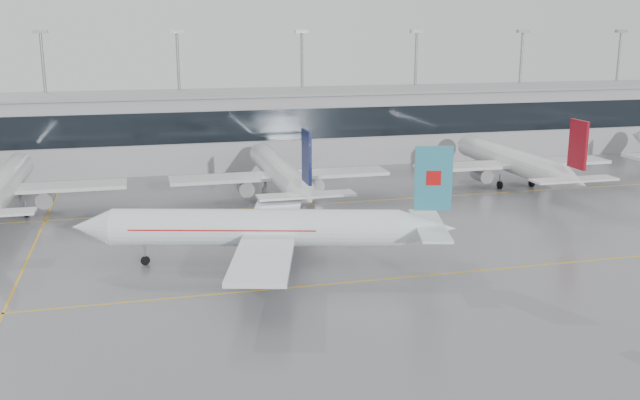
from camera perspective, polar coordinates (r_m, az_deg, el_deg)
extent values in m
plane|color=slate|center=(66.22, 2.60, -6.57)|extent=(320.00, 320.00, 0.00)
cube|color=gold|center=(66.21, 2.60, -6.57)|extent=(120.00, 0.25, 0.01)
cube|color=gold|center=(94.07, -2.73, -0.47)|extent=(120.00, 0.25, 0.01)
cube|color=gold|center=(78.69, -22.32, -4.32)|extent=(0.25, 60.00, 0.01)
cube|color=#99999D|center=(123.94, -5.78, 5.70)|extent=(180.00, 15.00, 12.00)
cube|color=black|center=(116.34, -5.23, 5.94)|extent=(180.00, 0.20, 5.00)
cube|color=gray|center=(123.25, -5.85, 8.55)|extent=(182.00, 16.00, 0.40)
cylinder|color=gray|center=(128.80, -21.05, 7.41)|extent=(0.50, 0.50, 22.00)
cube|color=gray|center=(128.27, -21.49, 12.42)|extent=(2.40, 1.00, 0.60)
cylinder|color=gray|center=(128.17, -11.16, 8.02)|extent=(0.50, 0.50, 22.00)
cube|color=gray|center=(127.64, -11.40, 13.07)|extent=(2.40, 1.00, 0.60)
cylinder|color=gray|center=(131.28, -1.44, 8.39)|extent=(0.50, 0.50, 22.00)
cube|color=gray|center=(130.76, -1.47, 13.33)|extent=(2.40, 1.00, 0.60)
cylinder|color=gray|center=(137.88, 7.60, 8.53)|extent=(0.50, 0.50, 22.00)
cube|color=gray|center=(137.38, 7.75, 13.22)|extent=(2.40, 1.00, 0.60)
cylinder|color=gray|center=(147.49, 15.65, 8.47)|extent=(0.50, 0.50, 22.00)
cube|color=gray|center=(147.02, 15.93, 12.85)|extent=(2.40, 1.00, 0.60)
cylinder|color=gray|center=(159.57, 22.59, 8.29)|extent=(0.50, 0.50, 22.00)
cube|color=gray|center=(159.14, 22.97, 12.33)|extent=(2.40, 1.00, 0.60)
cylinder|color=white|center=(69.76, -5.20, -2.22)|extent=(27.91, 10.88, 3.66)
cone|color=white|center=(73.18, -17.74, -2.07)|extent=(4.82, 4.59, 3.66)
cone|color=white|center=(70.02, 8.59, -2.26)|extent=(6.37, 5.01, 3.66)
cube|color=white|center=(69.73, -3.97, -2.54)|extent=(12.78, 30.51, 0.45)
cube|color=white|center=(69.97, 8.76, -2.02)|extent=(5.76, 11.96, 0.25)
cube|color=teal|center=(68.90, 9.06, 1.71)|extent=(3.57, 1.28, 6.25)
cylinder|color=#939297|center=(65.65, -4.73, -4.96)|extent=(4.03, 2.97, 2.10)
cylinder|color=#939297|center=(74.78, -4.03, -2.63)|extent=(4.03, 2.97, 2.10)
cylinder|color=gray|center=(72.48, -13.83, -4.13)|extent=(0.20, 0.20, 1.60)
cylinder|color=black|center=(72.72, -13.80, -4.73)|extent=(0.95, 0.53, 0.90)
cylinder|color=gray|center=(67.81, -3.27, -4.89)|extent=(0.24, 0.24, 1.60)
cylinder|color=black|center=(68.06, -3.26, -5.52)|extent=(1.18, 0.72, 1.10)
cylinder|color=gray|center=(72.75, -2.98, -3.59)|extent=(0.24, 0.24, 1.60)
cylinder|color=black|center=(72.99, -2.98, -4.19)|extent=(1.18, 0.72, 1.10)
cube|color=#B70F0F|center=(68.89, 9.06, 1.78)|extent=(1.47, 0.80, 1.40)
cube|color=#B70F0F|center=(70.08, -7.65, -2.04)|extent=(18.34, 8.30, 0.12)
cylinder|color=silver|center=(97.74, -23.92, 1.18)|extent=(3.59, 27.36, 3.59)
cone|color=silver|center=(112.96, -22.69, 2.82)|extent=(3.59, 4.00, 3.59)
cube|color=silver|center=(96.37, -24.03, 0.76)|extent=(29.64, 5.00, 0.45)
cylinder|color=#939297|center=(96.45, -21.10, 0.13)|extent=(2.10, 3.60, 2.10)
cylinder|color=gray|center=(108.57, -22.92, 1.02)|extent=(0.20, 0.20, 1.56)
cylinder|color=black|center=(108.73, -22.88, 0.62)|extent=(0.30, 0.90, 0.90)
cylinder|color=gray|center=(95.43, -22.47, -0.49)|extent=(0.24, 0.24, 1.56)
cylinder|color=black|center=(95.61, -22.43, -0.94)|extent=(0.45, 1.10, 1.10)
cylinder|color=silver|center=(98.03, -3.35, 2.36)|extent=(3.59, 27.36, 3.59)
cone|color=silver|center=(113.22, -4.88, 3.85)|extent=(3.59, 4.00, 3.59)
cone|color=silver|center=(82.28, -1.13, 0.22)|extent=(3.59, 5.60, 3.59)
cube|color=silver|center=(96.67, -3.17, 1.97)|extent=(29.64, 5.00, 0.45)
cube|color=silver|center=(82.02, -1.10, 0.39)|extent=(11.40, 2.80, 0.25)
cube|color=#0C1440|center=(80.92, -1.08, 3.50)|extent=(0.35, 3.60, 6.12)
cylinder|color=#939297|center=(96.67, -6.01, 1.00)|extent=(2.10, 3.60, 2.10)
cylinder|color=#939297|center=(98.48, -0.48, 1.31)|extent=(2.10, 3.60, 2.10)
cylinder|color=gray|center=(108.84, -4.41, 2.09)|extent=(0.20, 0.20, 1.56)
cylinder|color=black|center=(109.00, -4.41, 1.69)|extent=(0.30, 0.90, 0.90)
cylinder|color=gray|center=(95.69, -4.56, 0.55)|extent=(0.24, 0.24, 1.56)
cylinder|color=black|center=(95.86, -4.56, 0.10)|extent=(0.45, 1.10, 1.10)
cylinder|color=gray|center=(96.68, -1.53, 0.73)|extent=(0.24, 0.24, 1.56)
cylinder|color=black|center=(96.85, -1.53, 0.28)|extent=(0.45, 1.10, 1.10)
cylinder|color=silver|center=(110.09, 14.86, 3.17)|extent=(3.59, 27.36, 3.59)
cone|color=silver|center=(123.80, 11.35, 4.46)|extent=(3.59, 4.00, 3.59)
cone|color=silver|center=(96.32, 19.59, 1.40)|extent=(3.59, 5.60, 3.59)
cube|color=silver|center=(108.87, 15.22, 2.82)|extent=(29.64, 5.00, 0.45)
cube|color=silver|center=(96.10, 19.67, 1.55)|extent=(11.40, 2.80, 0.25)
cube|color=maroon|center=(95.16, 19.95, 4.20)|extent=(0.35, 3.60, 6.12)
cylinder|color=#939297|center=(107.32, 12.81, 1.99)|extent=(2.10, 3.60, 2.10)
cylinder|color=#939297|center=(111.99, 17.19, 2.19)|extent=(2.10, 3.60, 2.10)
cylinder|color=gray|center=(119.81, 12.32, 2.87)|extent=(0.20, 0.20, 1.56)
cylinder|color=black|center=(119.95, 12.30, 2.51)|extent=(0.30, 0.90, 0.90)
cylinder|color=gray|center=(107.16, 14.21, 1.58)|extent=(0.24, 0.24, 1.56)
cylinder|color=black|center=(107.31, 14.18, 1.18)|extent=(0.45, 1.10, 1.10)
cylinder|color=gray|center=(109.71, 16.60, 1.70)|extent=(0.24, 0.24, 1.56)
cylinder|color=black|center=(109.87, 16.57, 1.31)|extent=(0.45, 1.10, 1.10)
cone|color=silver|center=(142.42, 24.20, 4.70)|extent=(3.59, 4.00, 3.59)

